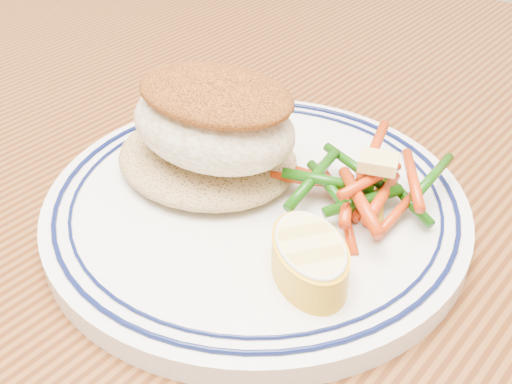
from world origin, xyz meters
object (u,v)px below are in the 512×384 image
object	(u,v)px
rice_pilaf	(207,154)
vegetable_pile	(362,188)
lemon_wedge	(310,258)
plate	(256,206)
dining_table	(311,316)
fish_fillet	(213,117)

from	to	relation	value
rice_pilaf	vegetable_pile	size ratio (longest dim) A/B	1.18
rice_pilaf	lemon_wedge	xyz separation A→B (m)	(0.11, -0.04, 0.00)
rice_pilaf	vegetable_pile	xyz separation A→B (m)	(0.10, 0.03, 0.00)
plate	vegetable_pile	size ratio (longest dim) A/B	2.51
dining_table	fish_fillet	bearing A→B (deg)	-154.91
rice_pilaf	fish_fillet	world-z (taller)	fish_fillet
fish_fillet	vegetable_pile	xyz separation A→B (m)	(0.09, 0.03, -0.03)
plate	lemon_wedge	xyz separation A→B (m)	(0.07, -0.04, 0.02)
lemon_wedge	dining_table	bearing A→B (deg)	120.52
vegetable_pile	dining_table	bearing A→B (deg)	-169.74
vegetable_pile	rice_pilaf	bearing A→B (deg)	-163.49
rice_pilaf	lemon_wedge	size ratio (longest dim) A/B	1.60
rice_pilaf	fish_fillet	size ratio (longest dim) A/B	1.06
dining_table	plate	size ratio (longest dim) A/B	5.71
dining_table	plate	distance (m)	0.11
vegetable_pile	lemon_wedge	xyz separation A→B (m)	(0.01, -0.07, -0.00)
plate	lemon_wedge	size ratio (longest dim) A/B	3.41
dining_table	lemon_wedge	bearing A→B (deg)	-59.48
rice_pilaf	vegetable_pile	world-z (taller)	vegetable_pile
dining_table	plate	bearing A→B (deg)	-132.81
fish_fillet	vegetable_pile	bearing A→B (deg)	20.93
vegetable_pile	lemon_wedge	distance (m)	0.07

